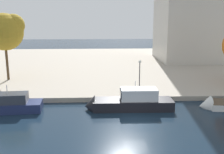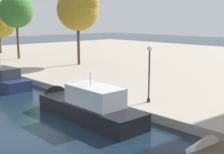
{
  "view_description": "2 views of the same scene",
  "coord_description": "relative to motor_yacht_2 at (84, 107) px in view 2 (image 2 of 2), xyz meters",
  "views": [
    {
      "loc": [
        -3.64,
        -26.22,
        11.07
      ],
      "look_at": [
        -2.13,
        7.95,
        3.32
      ],
      "focal_mm": 42.74,
      "sensor_mm": 36.0,
      "label": 1
    },
    {
      "loc": [
        17.62,
        -9.06,
        7.32
      ],
      "look_at": [
        2.08,
        5.38,
        3.33
      ],
      "focal_mm": 49.48,
      "sensor_mm": 36.0,
      "label": 2
    }
  ],
  "objects": [
    {
      "name": "motor_yacht_2",
      "position": [
        0.0,
        0.0,
        0.0
      ],
      "size": [
        10.74,
        2.98,
        4.5
      ],
      "rotation": [
        0.0,
        0.0,
        3.13
      ],
      "color": "black",
      "rests_on": "ground_plane"
    },
    {
      "name": "tree_0",
      "position": [
        -18.65,
        13.82,
        8.14
      ],
      "size": [
        6.27,
        6.08,
        11.05
      ],
      "color": "#4C3823",
      "rests_on": "dock_promenade"
    },
    {
      "name": "tree_3",
      "position": [
        -31.6,
        10.37,
        7.96
      ],
      "size": [
        5.62,
        5.69,
        10.82
      ],
      "color": "#4C3823",
      "rests_on": "dock_promenade"
    },
    {
      "name": "ground_plane",
      "position": [
        0.28,
        -4.71,
        -0.77
      ],
      "size": [
        220.0,
        220.0,
        0.0
      ],
      "primitive_type": "plane",
      "color": "#142333"
    },
    {
      "name": "lamp_post",
      "position": [
        2.06,
        5.01,
        2.78
      ],
      "size": [
        0.41,
        0.41,
        4.6
      ],
      "color": "black",
      "rests_on": "dock_promenade"
    }
  ]
}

